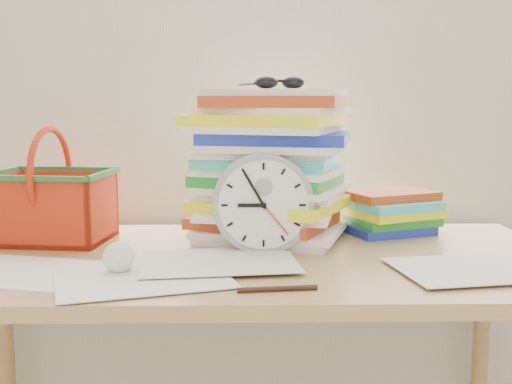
{
  "coord_description": "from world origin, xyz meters",
  "views": [
    {
      "loc": [
        -0.0,
        0.23,
        1.09
      ],
      "look_at": [
        0.02,
        1.6,
        0.89
      ],
      "focal_mm": 45.0,
      "sensor_mm": 36.0,
      "label": 1
    }
  ],
  "objects_px": {
    "paper_stack": "(271,165)",
    "book_stack": "(390,212)",
    "basket": "(51,185)",
    "desk": "(245,288)",
    "clock": "(263,203)"
  },
  "relations": [
    {
      "from": "desk",
      "to": "book_stack",
      "type": "relative_size",
      "value": 5.52
    },
    {
      "from": "paper_stack",
      "to": "clock",
      "type": "height_order",
      "value": "paper_stack"
    },
    {
      "from": "paper_stack",
      "to": "book_stack",
      "type": "relative_size",
      "value": 1.43
    },
    {
      "from": "book_stack",
      "to": "basket",
      "type": "relative_size",
      "value": 0.94
    },
    {
      "from": "desk",
      "to": "basket",
      "type": "xyz_separation_m",
      "value": [
        -0.46,
        0.15,
        0.21
      ]
    },
    {
      "from": "desk",
      "to": "basket",
      "type": "distance_m",
      "value": 0.53
    },
    {
      "from": "book_stack",
      "to": "clock",
      "type": "bearing_deg",
      "value": -147.86
    },
    {
      "from": "desk",
      "to": "paper_stack",
      "type": "height_order",
      "value": "paper_stack"
    },
    {
      "from": "basket",
      "to": "book_stack",
      "type": "bearing_deg",
      "value": 12.72
    },
    {
      "from": "paper_stack",
      "to": "book_stack",
      "type": "height_order",
      "value": "paper_stack"
    },
    {
      "from": "book_stack",
      "to": "basket",
      "type": "xyz_separation_m",
      "value": [
        -0.83,
        -0.08,
        0.08
      ]
    },
    {
      "from": "desk",
      "to": "basket",
      "type": "height_order",
      "value": "basket"
    },
    {
      "from": "desk",
      "to": "clock",
      "type": "distance_m",
      "value": 0.19
    },
    {
      "from": "book_stack",
      "to": "desk",
      "type": "bearing_deg",
      "value": -148.3
    },
    {
      "from": "clock",
      "to": "basket",
      "type": "bearing_deg",
      "value": 165.41
    }
  ]
}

